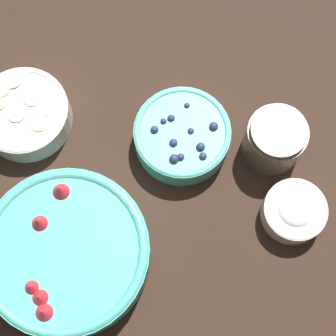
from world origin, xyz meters
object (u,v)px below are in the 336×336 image
(bowl_strawberries, at_px, (66,252))
(bowl_cream, at_px, (294,211))
(bowl_bananas, at_px, (24,114))
(bowl_blueberries, at_px, (182,135))
(jar_chocolate, at_px, (274,140))

(bowl_strawberries, height_order, bowl_cream, bowl_strawberries)
(bowl_bananas, distance_m, bowl_cream, 0.48)
(bowl_blueberries, bearing_deg, bowl_bananas, 148.53)
(bowl_strawberries, distance_m, bowl_cream, 0.37)
(bowl_strawberries, height_order, bowl_bananas, bowl_strawberries)
(bowl_strawberries, relative_size, bowl_cream, 2.56)
(bowl_cream, bearing_deg, bowl_blueberries, 121.15)
(bowl_strawberries, height_order, bowl_blueberries, bowl_strawberries)
(bowl_strawberries, relative_size, jar_chocolate, 2.64)
(bowl_blueberries, distance_m, jar_chocolate, 0.15)
(bowl_cream, distance_m, jar_chocolate, 0.12)
(bowl_cream, xyz_separation_m, jar_chocolate, (0.02, 0.12, 0.01))
(bowl_cream, height_order, jar_chocolate, jar_chocolate)
(bowl_strawberries, bearing_deg, bowl_cream, -12.51)
(bowl_cream, bearing_deg, bowl_strawberries, 167.49)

